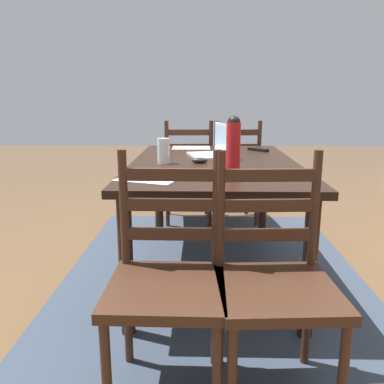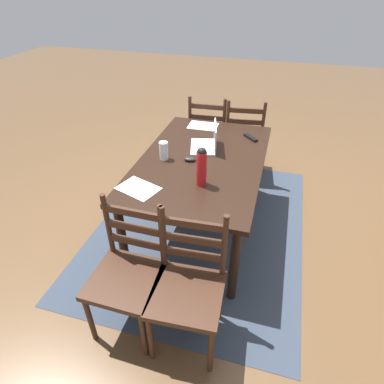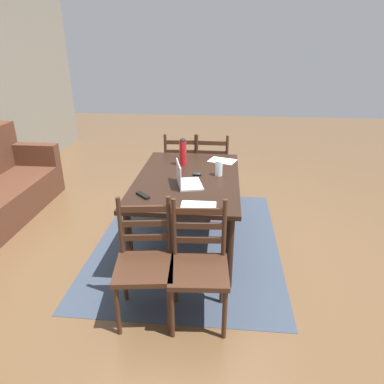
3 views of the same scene
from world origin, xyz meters
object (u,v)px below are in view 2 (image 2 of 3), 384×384
Objects in this scene: dining_table at (202,167)px; chair_right_near at (128,274)px; chair_left_far at (243,138)px; tv_remote at (251,138)px; drinking_glass at (164,151)px; computer_mouse at (190,159)px; water_bottle at (201,166)px; chair_left_near at (208,134)px; chair_right_far at (188,288)px; laptop at (208,142)px.

chair_right_near reaches higher than dining_table.
tv_remote is at bearing 12.59° from chair_left_far.
tv_remote is at bearing 132.14° from drinking_glass.
drinking_glass is 0.23m from computer_mouse.
water_bottle is 1.96× the size of drinking_glass.
chair_left_near and chair_right_near have the same top height.
chair_right_near is (1.11, -0.21, -0.20)m from dining_table.
chair_right_far is 6.11× the size of drinking_glass.
chair_right_near is (2.23, -0.00, 0.00)m from chair_left_near.
chair_right_far is 9.50× the size of computer_mouse.
chair_left_near and chair_right_far have the same top height.
laptop is at bearing 179.38° from dining_table.
chair_left_near is 1.26m from drinking_glass.
dining_table is 9.69× the size of tv_remote.
drinking_glass is (0.30, -0.32, 0.02)m from laptop.
chair_right_far reaches higher than dining_table.
chair_right_far is at bearing 8.69° from laptop.
dining_table is at bearing -0.62° from laptop.
chair_right_near reaches higher than tv_remote.
laptop is at bearing 155.58° from computer_mouse.
computer_mouse is at bearing -164.28° from chair_right_far.
computer_mouse is at bearing -14.45° from chair_left_far.
chair_right_far is at bearing 8.81° from water_bottle.
dining_table is 1.73× the size of chair_left_far.
water_bottle is at bearing 13.46° from dining_table.
computer_mouse is at bearing -55.00° from dining_table.
chair_right_near and chair_right_far have the same top height.
chair_left_near is at bearing -168.81° from water_bottle.
drinking_glass is at bearing -153.20° from chair_right_far.
dining_table is 1.15m from chair_right_far.
chair_left_near is 2.23m from chair_right_near.
chair_right_far is (1.11, 0.20, -0.20)m from dining_table.
computer_mouse is at bearing 173.71° from chair_right_near.
tv_remote is (-0.60, 0.66, -0.07)m from drinking_glass.
chair_left_far is 0.69m from tv_remote.
chair_right_near is at bearing -10.52° from dining_table.
water_bottle is 1.80× the size of tv_remote.
chair_left_far is 1.25m from computer_mouse.
water_bottle is (-0.73, -0.11, 0.45)m from chair_right_far.
chair_right_far reaches higher than drinking_glass.
tv_remote is at bearing 174.96° from chair_right_far.
drinking_glass is at bearing -89.19° from computer_mouse.
chair_left_near is 2.26m from chair_right_far.
chair_right_near is 0.91m from water_bottle.
chair_right_far is at bearing -139.70° from tv_remote.
chair_left_near is 0.99m from laptop.
chair_left_far is at bearing 179.80° from chair_right_far.
chair_left_far is 0.99m from laptop.
water_bottle is at bearing -4.66° from chair_left_far.
dining_table is at bearing -168.99° from tv_remote.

